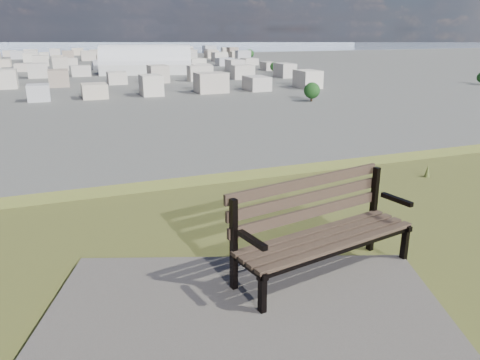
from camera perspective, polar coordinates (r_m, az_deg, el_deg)
name	(u,v)px	position (r m, az deg, el deg)	size (l,w,h in m)	color
park_bench	(320,225)	(3.98, 9.70, -5.45)	(1.69, 0.84, 0.85)	#433126
arena	(146,65)	(309.67, -11.38, 13.60)	(59.33, 34.58, 23.50)	silver
city_blocks	(58,61)	(397.01, -21.27, 13.35)	(395.00, 361.00, 7.00)	beige
city_trees	(13,67)	(322.51, -25.89, 12.24)	(406.52, 387.20, 9.98)	#332519
bay_water	(55,45)	(902.26, -21.67, 15.00)	(2400.00, 700.00, 0.12)	#96A6BF
far_hills	(27,30)	(1406.00, -24.49, 16.34)	(2050.00, 340.00, 60.00)	#8C9AAE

